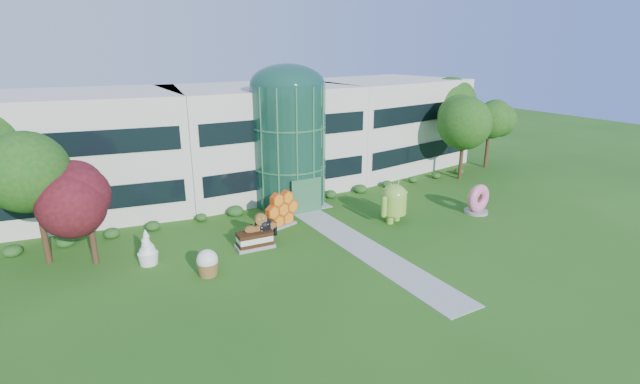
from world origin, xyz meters
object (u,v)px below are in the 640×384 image
android_green (394,200)px  android_black (263,228)px  donut (477,199)px  gingerbread (261,229)px

android_green → android_black: (-10.08, 1.23, -0.65)m
android_green → donut: bearing=-31.6°
android_black → android_green: bearing=7.3°
donut → gingerbread: bearing=165.3°
android_green → gingerbread: android_green is taller
donut → gingerbread: 17.52m
gingerbread → android_green: bearing=-3.0°
gingerbread → donut: bearing=-6.7°
android_green → donut: (6.94, -1.77, -0.53)m
android_black → gingerbread: 0.41m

